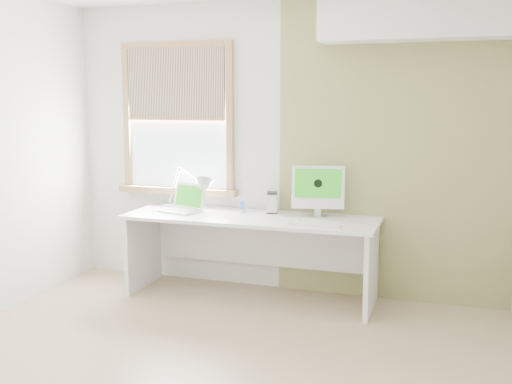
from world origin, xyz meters
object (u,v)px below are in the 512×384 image
at_px(desk, 253,237).
at_px(imac, 318,188).
at_px(laptop, 184,205).
at_px(external_drive, 272,202).
at_px(desk_lamp, 197,188).

bearing_deg(desk, imac, 10.37).
bearing_deg(imac, desk, -169.63).
distance_m(desk, laptop, 0.69).
bearing_deg(desk, laptop, -178.03).
bearing_deg(external_drive, desk, -129.12).
relative_size(external_drive, imac, 0.40).
height_order(desk_lamp, laptop, desk_lamp).
bearing_deg(laptop, desk_lamp, 51.70).
xyz_separation_m(laptop, imac, (1.20, 0.12, 0.19)).
relative_size(laptop, imac, 0.92).
height_order(laptop, external_drive, laptop).
bearing_deg(external_drive, laptop, -166.83).
distance_m(desk, external_drive, 0.35).
relative_size(desk, imac, 4.83).
xyz_separation_m(desk_lamp, laptop, (-0.08, -0.10, -0.14)).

